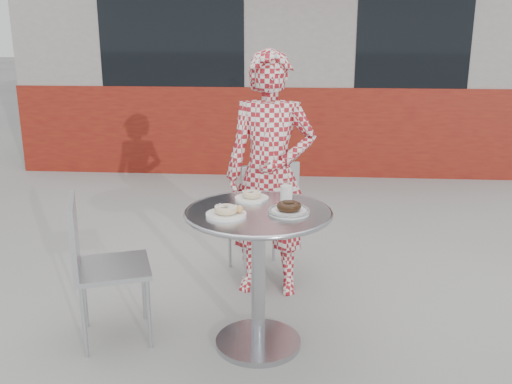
# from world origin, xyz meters

# --- Properties ---
(ground) EXTENTS (60.00, 60.00, 0.00)m
(ground) POSITION_xyz_m (0.00, 0.00, 0.00)
(ground) COLOR #A3A09B
(ground) RESTS_ON ground
(storefront) EXTENTS (6.02, 4.55, 3.00)m
(storefront) POSITION_xyz_m (-0.00, 5.56, 1.49)
(storefront) COLOR gray
(storefront) RESTS_ON ground
(bistro_table) EXTENTS (0.75, 0.75, 0.75)m
(bistro_table) POSITION_xyz_m (0.03, -0.05, 0.57)
(bistro_table) COLOR silver
(bistro_table) RESTS_ON ground
(chair_far) EXTENTS (0.51, 0.51, 0.81)m
(chair_far) POSITION_xyz_m (-0.03, 0.87, 0.25)
(chair_far) COLOR #AEB1B6
(chair_far) RESTS_ON ground
(chair_left) EXTENTS (0.49, 0.49, 0.80)m
(chair_left) POSITION_xyz_m (-0.76, -0.03, 0.25)
(chair_left) COLOR #AEB1B6
(chair_left) RESTS_ON ground
(seated_person) EXTENTS (0.57, 0.38, 1.52)m
(seated_person) POSITION_xyz_m (0.05, 0.65, 0.76)
(seated_person) COLOR maroon
(seated_person) RESTS_ON ground
(plate_far) EXTENTS (0.18, 0.18, 0.05)m
(plate_far) POSITION_xyz_m (-0.02, 0.15, 0.77)
(plate_far) COLOR white
(plate_far) RESTS_ON bistro_table
(plate_near) EXTENTS (0.20, 0.20, 0.05)m
(plate_near) POSITION_xyz_m (-0.12, -0.14, 0.77)
(plate_near) COLOR white
(plate_near) RESTS_ON bistro_table
(plate_checker) EXTENTS (0.21, 0.21, 0.05)m
(plate_checker) POSITION_xyz_m (0.18, -0.07, 0.77)
(plate_checker) COLOR white
(plate_checker) RESTS_ON bistro_table
(milk_cup) EXTENTS (0.07, 0.07, 0.11)m
(milk_cup) POSITION_xyz_m (0.16, 0.11, 0.80)
(milk_cup) COLOR white
(milk_cup) RESTS_ON bistro_table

